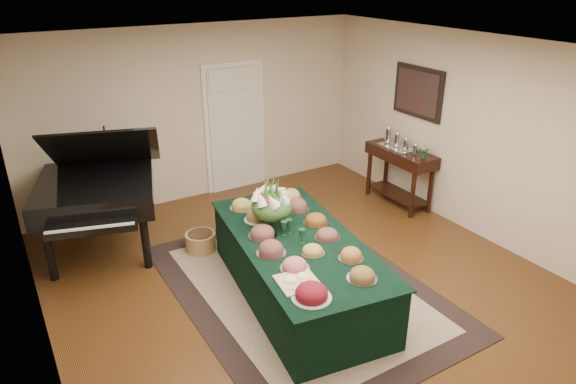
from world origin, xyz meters
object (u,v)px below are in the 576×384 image
buffet_table (298,267)px  floral_centerpiece (272,202)px  grand_piano (97,190)px  mahogany_sideboard (400,162)px

buffet_table → floral_centerpiece: size_ratio=5.74×
floral_centerpiece → grand_piano: grand_piano is taller
buffet_table → mahogany_sideboard: (2.68, 1.30, 0.33)m
floral_centerpiece → mahogany_sideboard: bearing=17.2°
grand_piano → mahogany_sideboard: 4.41m
buffet_table → grand_piano: (-1.64, 2.18, 0.51)m
buffet_table → floral_centerpiece: bearing=98.6°
floral_centerpiece → mahogany_sideboard: size_ratio=0.41×
grand_piano → mahogany_sideboard: size_ratio=1.68×
floral_centerpiece → buffet_table: bearing=-81.4°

